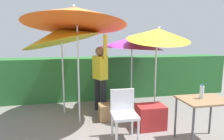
{
  "coord_description": "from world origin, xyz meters",
  "views": [
    {
      "loc": [
        -0.89,
        -3.97,
        1.81
      ],
      "look_at": [
        0.0,
        0.3,
        1.1
      ],
      "focal_mm": 31.86,
      "sensor_mm": 36.0,
      "label": 1
    }
  ],
  "objects_px": {
    "person_vendor": "(100,74)",
    "chair_plastic": "(124,111)",
    "umbrella_rainbow": "(76,16)",
    "umbrella_orange": "(61,35)",
    "umbrella_navy": "(158,34)",
    "cooler_box": "(151,117)",
    "folding_table": "(204,105)",
    "crate_cardboard": "(109,112)",
    "umbrella_yellow": "(132,43)",
    "bottle_water": "(202,92)"
  },
  "relations": [
    {
      "from": "person_vendor",
      "to": "chair_plastic",
      "type": "distance_m",
      "value": 1.51
    },
    {
      "from": "umbrella_rainbow",
      "to": "person_vendor",
      "type": "xyz_separation_m",
      "value": [
        0.56,
        0.54,
        -1.3
      ]
    },
    {
      "from": "umbrella_orange",
      "to": "umbrella_navy",
      "type": "height_order",
      "value": "umbrella_orange"
    },
    {
      "from": "person_vendor",
      "to": "cooler_box",
      "type": "height_order",
      "value": "person_vendor"
    },
    {
      "from": "folding_table",
      "to": "crate_cardboard",
      "type": "bearing_deg",
      "value": 137.01
    },
    {
      "from": "umbrella_rainbow",
      "to": "chair_plastic",
      "type": "height_order",
      "value": "umbrella_rainbow"
    },
    {
      "from": "umbrella_orange",
      "to": "crate_cardboard",
      "type": "xyz_separation_m",
      "value": [
        1.0,
        -0.6,
        -1.69
      ]
    },
    {
      "from": "umbrella_yellow",
      "to": "bottle_water",
      "type": "height_order",
      "value": "umbrella_yellow"
    },
    {
      "from": "umbrella_orange",
      "to": "crate_cardboard",
      "type": "distance_m",
      "value": 2.05
    },
    {
      "from": "umbrella_rainbow",
      "to": "crate_cardboard",
      "type": "relative_size",
      "value": 5.76
    },
    {
      "from": "chair_plastic",
      "to": "bottle_water",
      "type": "bearing_deg",
      "value": -17.06
    },
    {
      "from": "person_vendor",
      "to": "crate_cardboard",
      "type": "relative_size",
      "value": 4.15
    },
    {
      "from": "umbrella_orange",
      "to": "umbrella_rainbow",
      "type": "bearing_deg",
      "value": -60.61
    },
    {
      "from": "cooler_box",
      "to": "crate_cardboard",
      "type": "bearing_deg",
      "value": 141.66
    },
    {
      "from": "umbrella_navy",
      "to": "crate_cardboard",
      "type": "height_order",
      "value": "umbrella_navy"
    },
    {
      "from": "umbrella_yellow",
      "to": "bottle_water",
      "type": "relative_size",
      "value": 7.87
    },
    {
      "from": "umbrella_yellow",
      "to": "folding_table",
      "type": "relative_size",
      "value": 2.36
    },
    {
      "from": "person_vendor",
      "to": "bottle_water",
      "type": "height_order",
      "value": "person_vendor"
    },
    {
      "from": "umbrella_rainbow",
      "to": "umbrella_orange",
      "type": "bearing_deg",
      "value": 119.39
    },
    {
      "from": "umbrella_rainbow",
      "to": "chair_plastic",
      "type": "xyz_separation_m",
      "value": [
        0.78,
        -0.9,
        -1.72
      ]
    },
    {
      "from": "cooler_box",
      "to": "bottle_water",
      "type": "distance_m",
      "value": 1.13
    },
    {
      "from": "person_vendor",
      "to": "bottle_water",
      "type": "relative_size",
      "value": 7.83
    },
    {
      "from": "umbrella_navy",
      "to": "cooler_box",
      "type": "height_order",
      "value": "umbrella_navy"
    },
    {
      "from": "umbrella_navy",
      "to": "person_vendor",
      "type": "xyz_separation_m",
      "value": [
        -1.24,
        0.5,
        -0.95
      ]
    },
    {
      "from": "umbrella_navy",
      "to": "chair_plastic",
      "type": "relative_size",
      "value": 2.44
    },
    {
      "from": "umbrella_rainbow",
      "to": "crate_cardboard",
      "type": "bearing_deg",
      "value": -1.78
    },
    {
      "from": "umbrella_rainbow",
      "to": "cooler_box",
      "type": "height_order",
      "value": "umbrella_rainbow"
    },
    {
      "from": "umbrella_yellow",
      "to": "crate_cardboard",
      "type": "relative_size",
      "value": 4.17
    },
    {
      "from": "crate_cardboard",
      "to": "bottle_water",
      "type": "xyz_separation_m",
      "value": [
        1.35,
        -1.26,
        0.72
      ]
    },
    {
      "from": "cooler_box",
      "to": "folding_table",
      "type": "distance_m",
      "value": 1.06
    },
    {
      "from": "crate_cardboard",
      "to": "umbrella_rainbow",
      "type": "bearing_deg",
      "value": 178.22
    },
    {
      "from": "umbrella_rainbow",
      "to": "umbrella_navy",
      "type": "height_order",
      "value": "umbrella_rainbow"
    },
    {
      "from": "umbrella_navy",
      "to": "folding_table",
      "type": "height_order",
      "value": "umbrella_navy"
    },
    {
      "from": "umbrella_orange",
      "to": "bottle_water",
      "type": "relative_size",
      "value": 9.48
    },
    {
      "from": "umbrella_navy",
      "to": "person_vendor",
      "type": "bearing_deg",
      "value": 157.96
    },
    {
      "from": "chair_plastic",
      "to": "crate_cardboard",
      "type": "xyz_separation_m",
      "value": [
        -0.1,
        0.88,
        -0.33
      ]
    },
    {
      "from": "folding_table",
      "to": "chair_plastic",
      "type": "bearing_deg",
      "value": 162.1
    },
    {
      "from": "umbrella_orange",
      "to": "person_vendor",
      "type": "xyz_separation_m",
      "value": [
        0.89,
        -0.04,
        -0.93
      ]
    },
    {
      "from": "umbrella_navy",
      "to": "umbrella_rainbow",
      "type": "bearing_deg",
      "value": -178.92
    },
    {
      "from": "person_vendor",
      "to": "umbrella_yellow",
      "type": "bearing_deg",
      "value": 17.33
    },
    {
      "from": "umbrella_orange",
      "to": "cooler_box",
      "type": "distance_m",
      "value": 2.66
    },
    {
      "from": "crate_cardboard",
      "to": "folding_table",
      "type": "distance_m",
      "value": 1.96
    },
    {
      "from": "umbrella_rainbow",
      "to": "person_vendor",
      "type": "relative_size",
      "value": 1.39
    },
    {
      "from": "folding_table",
      "to": "person_vendor",
      "type": "bearing_deg",
      "value": 129.04
    },
    {
      "from": "umbrella_yellow",
      "to": "bottle_water",
      "type": "xyz_separation_m",
      "value": [
        0.6,
        -2.09,
        -0.78
      ]
    },
    {
      "from": "chair_plastic",
      "to": "bottle_water",
      "type": "relative_size",
      "value": 3.71
    },
    {
      "from": "umbrella_rainbow",
      "to": "umbrella_navy",
      "type": "distance_m",
      "value": 1.84
    },
    {
      "from": "person_vendor",
      "to": "bottle_water",
      "type": "xyz_separation_m",
      "value": [
        1.47,
        -1.82,
        -0.03
      ]
    },
    {
      "from": "umbrella_yellow",
      "to": "chair_plastic",
      "type": "distance_m",
      "value": 2.17
    },
    {
      "from": "umbrella_orange",
      "to": "chair_plastic",
      "type": "xyz_separation_m",
      "value": [
        1.1,
        -1.48,
        -1.35
      ]
    }
  ]
}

